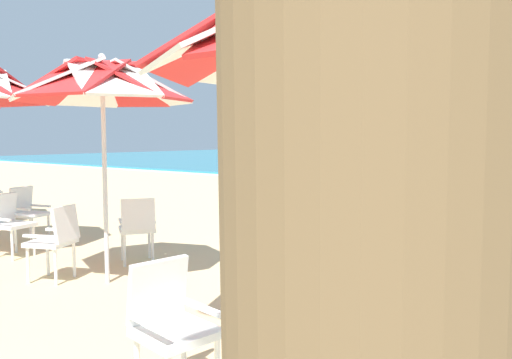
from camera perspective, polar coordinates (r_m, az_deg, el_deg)
The scene contains 10 objects.
ground_plane at distance 6.62m, azimuth 25.97°, elevation -10.01°, with size 80.00×80.00×0.00m, color #D3B784.
beach_umbrella_0 at distance 3.66m, azimuth 4.29°, elevation 15.27°, with size 2.20×2.20×2.68m.
plastic_chair_0 at distance 3.30m, azimuth -9.72°, elevation -15.53°, with size 0.53×0.50×0.87m.
beach_umbrella_1 at distance 5.82m, azimuth -17.04°, elevation 10.21°, with size 1.98×1.98×2.55m.
plastic_chair_1 at distance 6.68m, azimuth -13.32°, elevation -5.14°, with size 0.63×0.62×0.87m.
plastic_chair_2 at distance 6.18m, azimuth -21.76°, elevation -6.17°, with size 0.60×0.58×0.87m.
plastic_chair_4 at distance 7.68m, azimuth -26.19°, elevation -4.22°, with size 0.55×0.53×0.87m.
plastic_chair_5 at distance 8.61m, azimuth -24.53°, elevation -3.22°, with size 0.56×0.54×0.87m.
sun_lounger_1 at distance 7.85m, azimuth 25.23°, elevation -5.59°, with size 1.06×2.23×0.62m.
sun_lounger_2 at distance 9.05m, azimuth 16.14°, elevation -3.98°, with size 0.76×2.18×0.62m.
Camera 1 is at (1.24, -6.29, 1.64)m, focal length 35.22 mm.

